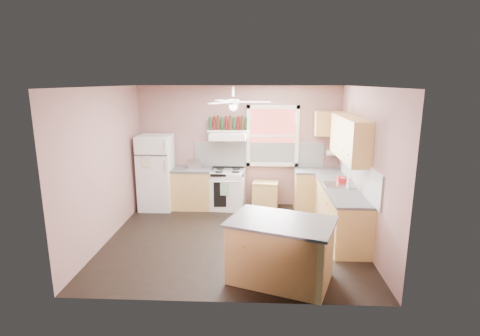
{
  "coord_description": "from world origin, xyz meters",
  "views": [
    {
      "loc": [
        0.4,
        -6.3,
        2.79
      ],
      "look_at": [
        0.1,
        0.3,
        1.25
      ],
      "focal_mm": 28.0,
      "sensor_mm": 36.0,
      "label": 1
    }
  ],
  "objects_px": {
    "refrigerator": "(156,172)",
    "toaster": "(194,165)",
    "stove": "(228,189)",
    "island": "(280,252)",
    "cart": "(265,196)"
  },
  "relations": [
    {
      "from": "stove",
      "to": "cart",
      "type": "height_order",
      "value": "stove"
    },
    {
      "from": "island",
      "to": "toaster",
      "type": "bearing_deg",
      "value": 138.93
    },
    {
      "from": "stove",
      "to": "toaster",
      "type": "bearing_deg",
      "value": -175.8
    },
    {
      "from": "stove",
      "to": "island",
      "type": "bearing_deg",
      "value": -67.31
    },
    {
      "from": "refrigerator",
      "to": "island",
      "type": "distance_m",
      "value": 3.97
    },
    {
      "from": "toaster",
      "to": "island",
      "type": "height_order",
      "value": "toaster"
    },
    {
      "from": "refrigerator",
      "to": "stove",
      "type": "height_order",
      "value": "refrigerator"
    },
    {
      "from": "refrigerator",
      "to": "toaster",
      "type": "relative_size",
      "value": 5.9
    },
    {
      "from": "refrigerator",
      "to": "toaster",
      "type": "xyz_separation_m",
      "value": [
        0.84,
        0.1,
        0.16
      ]
    },
    {
      "from": "refrigerator",
      "to": "toaster",
      "type": "height_order",
      "value": "refrigerator"
    },
    {
      "from": "stove",
      "to": "island",
      "type": "height_order",
      "value": "same"
    },
    {
      "from": "island",
      "to": "cart",
      "type": "bearing_deg",
      "value": 112.53
    },
    {
      "from": "refrigerator",
      "to": "cart",
      "type": "xyz_separation_m",
      "value": [
        2.41,
        0.14,
        -0.55
      ]
    },
    {
      "from": "toaster",
      "to": "refrigerator",
      "type": "bearing_deg",
      "value": 178.95
    },
    {
      "from": "cart",
      "to": "refrigerator",
      "type": "bearing_deg",
      "value": -168.79
    }
  ]
}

